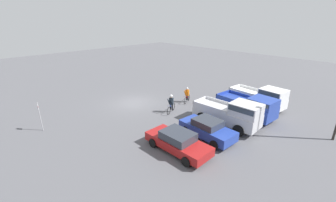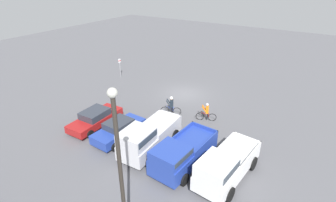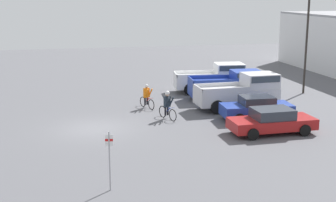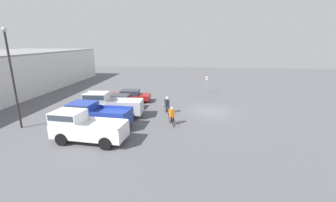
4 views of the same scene
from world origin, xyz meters
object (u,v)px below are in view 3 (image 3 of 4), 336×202
lamppost (307,32)px  pickup_truck_2 (243,91)px  cyclist_0 (167,104)px  sedan_0 (257,108)px  pickup_truck_1 (230,85)px  fire_lane_sign (109,155)px  sedan_1 (272,121)px  pickup_truck_0 (215,77)px  cyclist_1 (147,96)px

lamppost → pickup_truck_2: bearing=-60.4°
cyclist_0 → lamppost: bearing=113.1°
sedan_0 → lamppost: size_ratio=0.53×
pickup_truck_1 → pickup_truck_2: (2.76, -0.09, 0.12)m
pickup_truck_2 → fire_lane_sign: fire_lane_sign is taller
sedan_0 → sedan_1: 2.82m
pickup_truck_0 → sedan_1: bearing=-2.2°
sedan_0 → lamppost: bearing=134.2°
fire_lane_sign → pickup_truck_1: bearing=144.5°
pickup_truck_2 → sedan_1: bearing=-5.6°
pickup_truck_0 → sedan_1: (11.15, -0.44, -0.45)m
pickup_truck_0 → pickup_truck_2: size_ratio=1.00×
pickup_truck_2 → fire_lane_sign: size_ratio=2.31×
sedan_1 → pickup_truck_2: bearing=174.4°
pickup_truck_1 → lamppost: 7.22m
sedan_0 → fire_lane_sign: size_ratio=1.81×
pickup_truck_0 → sedan_0: bearing=-0.9°
pickup_truck_1 → cyclist_0: pickup_truck_1 is taller
pickup_truck_2 → lamppost: 8.04m
pickup_truck_1 → pickup_truck_2: pickup_truck_2 is taller
cyclist_0 → fire_lane_sign: (9.83, -4.46, 0.52)m
pickup_truck_2 → pickup_truck_0: bearing=-178.8°
pickup_truck_1 → cyclist_1: size_ratio=3.23×
pickup_truck_1 → fire_lane_sign: size_ratio=2.22×
pickup_truck_0 → pickup_truck_1: bearing=4.4°
pickup_truck_2 → sedan_1: 5.67m
cyclist_1 → fire_lane_sign: 13.41m
pickup_truck_1 → pickup_truck_0: bearing=-175.6°
pickup_truck_0 → lamppost: bearing=73.2°
pickup_truck_2 → sedan_1: pickup_truck_2 is taller
sedan_1 → lamppost: lamppost is taller
sedan_1 → cyclist_0: bearing=-130.6°
lamppost → fire_lane_sign: bearing=-47.5°
sedan_0 → cyclist_0: (-1.39, -5.19, 0.17)m
sedan_0 → sedan_1: bearing=-6.1°
sedan_1 → pickup_truck_0: bearing=177.8°
pickup_truck_1 → sedan_1: size_ratio=1.11×
sedan_1 → lamppost: size_ratio=0.59×
pickup_truck_2 → fire_lane_sign: (11.26, -9.90, 0.23)m
cyclist_0 → lamppost: (-5.02, 11.77, 3.72)m
cyclist_1 → fire_lane_sign: size_ratio=0.69×
cyclist_1 → lamppost: size_ratio=0.20×
pickup_truck_0 → cyclist_1: (3.93, -6.05, -0.36)m
pickup_truck_0 → sedan_0: pickup_truck_0 is taller
fire_lane_sign → cyclist_1: bearing=163.8°
pickup_truck_1 → sedan_1: pickup_truck_1 is taller
sedan_0 → fire_lane_sign: bearing=-48.8°
fire_lane_sign → lamppost: (-14.85, 16.23, 3.20)m
pickup_truck_2 → sedan_1: size_ratio=1.16×
sedan_0 → fire_lane_sign: (8.44, -9.65, 0.69)m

